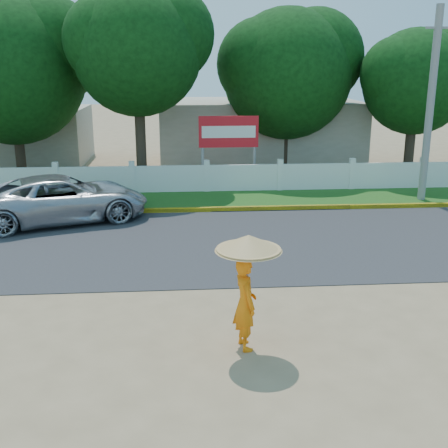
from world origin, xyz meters
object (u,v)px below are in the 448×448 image
at_px(vehicle, 63,199).
at_px(utility_pole, 430,106).
at_px(billboard, 229,136).
at_px(monk_with_parasol, 247,275).

bearing_deg(vehicle, utility_pole, -100.73).
relative_size(utility_pole, vehicle, 1.27).
xyz_separation_m(utility_pole, billboard, (-7.18, 3.11, -1.40)).
bearing_deg(billboard, vehicle, -139.35).
bearing_deg(billboard, monk_with_parasol, -93.48).
xyz_separation_m(vehicle, billboard, (5.93, 5.10, 1.37)).
bearing_deg(utility_pole, vehicle, -171.39).
distance_m(utility_pole, monk_with_parasol, 13.76).
xyz_separation_m(vehicle, monk_with_parasol, (5.08, -8.99, 0.66)).
relative_size(utility_pole, monk_with_parasol, 3.22).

